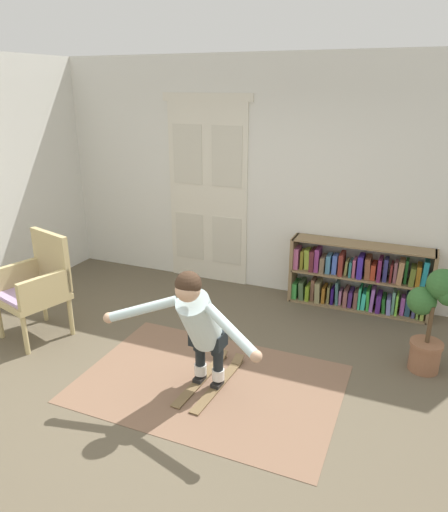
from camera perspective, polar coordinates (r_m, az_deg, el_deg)
The scene contains 9 objects.
ground_plane at distance 4.30m, azimuth -5.10°, elevation -16.52°, with size 7.20×7.20×0.00m, color brown.
back_wall at distance 5.98m, azimuth 6.28°, elevation 9.18°, with size 6.00×0.10×2.90m, color silver.
double_door at distance 6.28m, azimuth -1.94°, elevation 7.76°, with size 1.22×0.05×2.45m.
rug at distance 4.45m, azimuth -1.76°, elevation -14.96°, with size 2.30×1.57×0.01m, color brown.
bookshelf at distance 5.87m, azimuth 15.75°, elevation -2.76°, with size 1.63×0.30×0.81m.
wicker_chair at distance 5.35m, azimuth -21.45°, elevation -3.09°, with size 0.74×0.74×1.10m.
potted_plant at distance 4.80m, azimuth 23.69°, elevation -6.29°, with size 0.45×0.39×0.99m.
skis_pair at distance 4.46m, azimuth -1.56°, elevation -14.56°, with size 0.33×0.94×0.07m.
person_skier at distance 3.95m, azimuth -3.08°, elevation -7.75°, with size 1.40×0.71×1.13m.
Camera 1 is at (1.68, -3.03, 2.54)m, focal length 33.43 mm.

